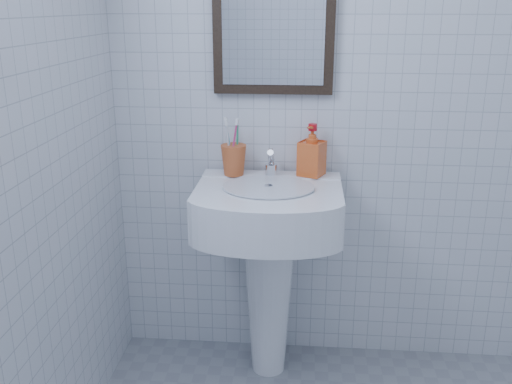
{
  "coord_description": "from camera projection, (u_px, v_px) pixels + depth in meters",
  "views": [
    {
      "loc": [
        -0.26,
        -1.24,
        1.6
      ],
      "look_at": [
        -0.44,
        0.86,
        0.91
      ],
      "focal_mm": 40.0,
      "sensor_mm": 36.0,
      "label": 1
    }
  ],
  "objects": [
    {
      "name": "washbasin",
      "position": [
        269.0,
        249.0,
        2.43
      ],
      "size": [
        0.59,
        0.43,
        0.91
      ],
      "color": "white",
      "rests_on": "ground"
    },
    {
      "name": "soap_dispenser",
      "position": [
        312.0,
        150.0,
        2.41
      ],
      "size": [
        0.13,
        0.13,
        0.22
      ],
      "primitive_type": "imported",
      "rotation": [
        0.0,
        0.0,
        -0.41
      ],
      "color": "red",
      "rests_on": "washbasin"
    },
    {
      "name": "toothbrush_cup",
      "position": [
        234.0,
        160.0,
        2.43
      ],
      "size": [
        0.12,
        0.12,
        0.13
      ],
      "primitive_type": null,
      "rotation": [
        0.0,
        0.0,
        -0.11
      ],
      "color": "#BC5326",
      "rests_on": "washbasin"
    },
    {
      "name": "wall_mirror",
      "position": [
        274.0,
        17.0,
        2.31
      ],
      "size": [
        0.5,
        0.04,
        0.62
      ],
      "color": "black",
      "rests_on": "wall_back"
    },
    {
      "name": "faucet",
      "position": [
        271.0,
        165.0,
        2.42
      ],
      "size": [
        0.05,
        0.11,
        0.13
      ],
      "color": "silver",
      "rests_on": "washbasin"
    },
    {
      "name": "wall_back",
      "position": [
        368.0,
        92.0,
        2.39
      ],
      "size": [
        2.2,
        0.02,
        2.5
      ],
      "primitive_type": "cube",
      "color": "silver",
      "rests_on": "ground"
    }
  ]
}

